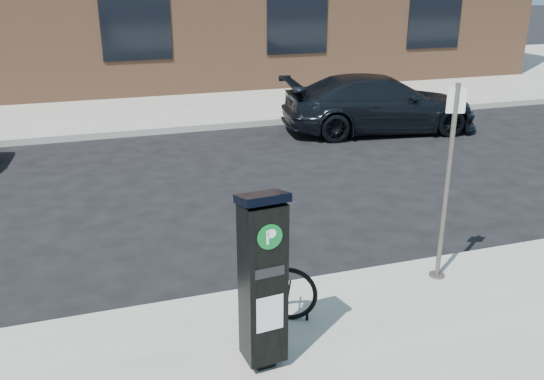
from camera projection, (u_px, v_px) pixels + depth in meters
name	position (u px, v px, depth m)	size (l,w,h in m)	color
ground	(254.00, 300.00, 6.77)	(120.00, 120.00, 0.00)	black
sidewalk_far	(135.00, 88.00, 19.21)	(60.00, 12.00, 0.15)	gray
curb_near	(254.00, 295.00, 6.72)	(60.00, 0.12, 0.16)	#9E9B93
curb_far	(160.00, 131.00, 13.89)	(60.00, 0.12, 0.16)	#9E9B93
parking_kiosk	(263.00, 280.00, 5.11)	(0.43, 0.39, 1.74)	black
sign_pole	(447.00, 186.00, 6.60)	(0.20, 0.19, 2.35)	#4F4A45
bike_rack	(288.00, 294.00, 6.02)	(0.58, 0.30, 0.62)	black
car_dark	(380.00, 103.00, 13.95)	(1.92, 4.72, 1.37)	black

